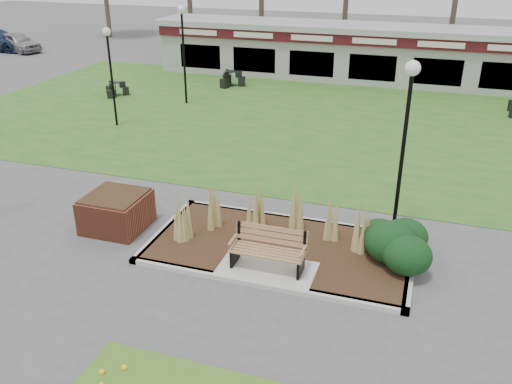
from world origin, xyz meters
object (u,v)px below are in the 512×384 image
(lamp_post_mid_left, at_px, (109,55))
(park_bench, at_px, (269,248))
(brick_planter, at_px, (116,211))
(food_pavilion, at_px, (376,53))
(bistro_set_b, at_px, (231,81))
(lamp_post_near_right, at_px, (408,111))
(lamp_post_far_left, at_px, (183,33))
(car_black, at_px, (216,42))
(bistro_set_a, at_px, (116,91))
(car_silver, at_px, (17,42))

(lamp_post_mid_left, bearing_deg, park_bench, -42.79)
(park_bench, distance_m, brick_planter, 4.47)
(food_pavilion, xyz_separation_m, bistro_set_b, (-6.98, -3.55, -1.20))
(brick_planter, relative_size, lamp_post_mid_left, 0.38)
(lamp_post_near_right, height_order, lamp_post_far_left, lamp_post_near_right)
(lamp_post_mid_left, height_order, lamp_post_far_left, lamp_post_far_left)
(park_bench, xyz_separation_m, bistro_set_b, (-6.98, 16.16, -0.31))
(car_black, bearing_deg, lamp_post_near_right, -128.82)
(lamp_post_near_right, xyz_separation_m, car_black, (-13.80, 21.72, -2.50))
(bistro_set_a, xyz_separation_m, car_black, (0.40, 12.13, 0.48))
(food_pavilion, relative_size, lamp_post_mid_left, 6.28)
(food_pavilion, bearing_deg, lamp_post_near_right, -81.34)
(bistro_set_b, bearing_deg, food_pavilion, 26.97)
(park_bench, distance_m, food_pavilion, 19.73)
(park_bench, bearing_deg, lamp_post_near_right, 49.12)
(park_bench, height_order, lamp_post_near_right, lamp_post_near_right)
(brick_planter, height_order, car_silver, car_silver)
(food_pavilion, distance_m, bistro_set_a, 13.74)
(food_pavilion, height_order, bistro_set_b, food_pavilion)
(bistro_set_a, xyz_separation_m, bistro_set_b, (4.66, 3.63, 0.04))
(park_bench, height_order, bistro_set_b, park_bench)
(bistro_set_a, bearing_deg, lamp_post_far_left, -2.10)
(lamp_post_near_right, xyz_separation_m, lamp_post_mid_left, (-11.65, 5.47, -0.36))
(lamp_post_near_right, bearing_deg, brick_planter, -162.45)
(lamp_post_near_right, height_order, bistro_set_b, lamp_post_near_right)
(brick_planter, distance_m, car_silver, 28.20)
(car_silver, bearing_deg, car_black, -56.31)
(brick_planter, xyz_separation_m, bistro_set_a, (-7.24, 11.78, -0.24))
(bistro_set_a, relative_size, car_silver, 0.32)
(lamp_post_mid_left, distance_m, car_silver, 19.68)
(lamp_post_far_left, bearing_deg, park_bench, -57.82)
(brick_planter, xyz_separation_m, car_black, (-6.85, 23.92, 0.24))
(bistro_set_b, bearing_deg, lamp_post_far_left, -102.23)
(food_pavilion, relative_size, lamp_post_near_right, 5.58)
(lamp_post_mid_left, bearing_deg, car_silver, 140.93)
(lamp_post_near_right, bearing_deg, food_pavilion, 98.66)
(car_silver, xyz_separation_m, car_black, (13.04, 3.92, 0.07))
(park_bench, xyz_separation_m, car_silver, (-24.28, 20.75, 0.06))
(lamp_post_far_left, bearing_deg, car_black, 105.69)
(food_pavilion, distance_m, bistro_set_b, 7.92)
(food_pavilion, relative_size, car_black, 5.63)
(lamp_post_near_right, bearing_deg, park_bench, -130.88)
(bistro_set_a, bearing_deg, park_bench, -47.11)
(lamp_post_near_right, bearing_deg, car_silver, 146.45)
(food_pavilion, relative_size, bistro_set_b, 17.39)
(brick_planter, xyz_separation_m, lamp_post_mid_left, (-4.70, 7.67, 2.38))
(bistro_set_a, bearing_deg, car_black, 88.13)
(brick_planter, height_order, car_black, car_black)
(park_bench, height_order, bistro_set_a, park_bench)
(park_bench, height_order, food_pavilion, food_pavilion)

